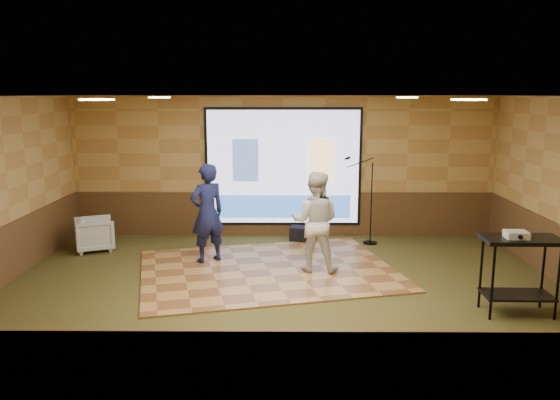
{
  "coord_description": "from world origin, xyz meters",
  "views": [
    {
      "loc": [
        0.03,
        -8.06,
        3.04
      ],
      "look_at": [
        -0.05,
        0.83,
        1.3
      ],
      "focal_mm": 35.0,
      "sensor_mm": 36.0,
      "label": 1
    }
  ],
  "objects_px": {
    "dance_floor": "(268,270)",
    "duffel_bag": "(303,234)",
    "player_left": "(207,213)",
    "projector_screen": "(283,168)",
    "av_table": "(520,259)",
    "projector": "(516,235)",
    "player_right": "(315,222)",
    "mic_stand": "(368,220)",
    "banquet_chair": "(95,234)"
  },
  "relations": [
    {
      "from": "projector_screen",
      "to": "player_right",
      "type": "height_order",
      "value": "projector_screen"
    },
    {
      "from": "player_right",
      "to": "projector",
      "type": "xyz_separation_m",
      "value": [
        2.64,
        -1.84,
        0.26
      ]
    },
    {
      "from": "av_table",
      "to": "duffel_bag",
      "type": "relative_size",
      "value": 2.19
    },
    {
      "from": "player_left",
      "to": "player_right",
      "type": "xyz_separation_m",
      "value": [
        1.91,
        -0.5,
        -0.03
      ]
    },
    {
      "from": "duffel_bag",
      "to": "mic_stand",
      "type": "bearing_deg",
      "value": -6.17
    },
    {
      "from": "dance_floor",
      "to": "player_left",
      "type": "bearing_deg",
      "value": 157.37
    },
    {
      "from": "projector",
      "to": "duffel_bag",
      "type": "bearing_deg",
      "value": 128.09
    },
    {
      "from": "player_left",
      "to": "mic_stand",
      "type": "distance_m",
      "value": 3.39
    },
    {
      "from": "player_right",
      "to": "banquet_chair",
      "type": "xyz_separation_m",
      "value": [
        -4.25,
        1.28,
        -0.57
      ]
    },
    {
      "from": "duffel_bag",
      "to": "dance_floor",
      "type": "bearing_deg",
      "value": -109.16
    },
    {
      "from": "mic_stand",
      "to": "banquet_chair",
      "type": "xyz_separation_m",
      "value": [
        -5.43,
        -0.53,
        -0.17
      ]
    },
    {
      "from": "dance_floor",
      "to": "player_left",
      "type": "relative_size",
      "value": 2.4
    },
    {
      "from": "projector",
      "to": "duffel_bag",
      "type": "relative_size",
      "value": 0.58
    },
    {
      "from": "av_table",
      "to": "projector",
      "type": "xyz_separation_m",
      "value": [
        -0.09,
        -0.03,
        0.35
      ]
    },
    {
      "from": "mic_stand",
      "to": "av_table",
      "type": "bearing_deg",
      "value": -65.04
    },
    {
      "from": "projector_screen",
      "to": "dance_floor",
      "type": "height_order",
      "value": "projector_screen"
    },
    {
      "from": "dance_floor",
      "to": "duffel_bag",
      "type": "bearing_deg",
      "value": 70.84
    },
    {
      "from": "projector",
      "to": "player_right",
      "type": "bearing_deg",
      "value": 147.02
    },
    {
      "from": "player_left",
      "to": "av_table",
      "type": "relative_size",
      "value": 1.63
    },
    {
      "from": "dance_floor",
      "to": "duffel_bag",
      "type": "relative_size",
      "value": 8.57
    },
    {
      "from": "player_left",
      "to": "player_right",
      "type": "distance_m",
      "value": 1.98
    },
    {
      "from": "dance_floor",
      "to": "av_table",
      "type": "xyz_separation_m",
      "value": [
        3.54,
        -1.85,
        0.78
      ]
    },
    {
      "from": "av_table",
      "to": "duffel_bag",
      "type": "xyz_separation_m",
      "value": [
        -2.87,
        3.77,
        -0.64
      ]
    },
    {
      "from": "player_left",
      "to": "mic_stand",
      "type": "height_order",
      "value": "player_left"
    },
    {
      "from": "mic_stand",
      "to": "banquet_chair",
      "type": "relative_size",
      "value": 2.53
    },
    {
      "from": "projector",
      "to": "mic_stand",
      "type": "distance_m",
      "value": 3.99
    },
    {
      "from": "banquet_chair",
      "to": "dance_floor",
      "type": "bearing_deg",
      "value": -132.85
    },
    {
      "from": "projector_screen",
      "to": "banquet_chair",
      "type": "xyz_separation_m",
      "value": [
        -3.7,
        -1.15,
        -1.15
      ]
    },
    {
      "from": "projector_screen",
      "to": "av_table",
      "type": "xyz_separation_m",
      "value": [
        3.28,
        -4.24,
        -0.68
      ]
    },
    {
      "from": "mic_stand",
      "to": "banquet_chair",
      "type": "height_order",
      "value": "mic_stand"
    },
    {
      "from": "player_right",
      "to": "banquet_chair",
      "type": "height_order",
      "value": "player_right"
    },
    {
      "from": "dance_floor",
      "to": "projector",
      "type": "height_order",
      "value": "projector"
    },
    {
      "from": "av_table",
      "to": "player_left",
      "type": "bearing_deg",
      "value": 153.57
    },
    {
      "from": "projector_screen",
      "to": "duffel_bag",
      "type": "relative_size",
      "value": 6.6
    },
    {
      "from": "banquet_chair",
      "to": "projector",
      "type": "bearing_deg",
      "value": -137.37
    },
    {
      "from": "dance_floor",
      "to": "banquet_chair",
      "type": "distance_m",
      "value": 3.67
    },
    {
      "from": "projector_screen",
      "to": "player_right",
      "type": "bearing_deg",
      "value": -77.25
    },
    {
      "from": "dance_floor",
      "to": "player_left",
      "type": "xyz_separation_m",
      "value": [
        -1.1,
        0.46,
        0.91
      ]
    },
    {
      "from": "player_right",
      "to": "av_table",
      "type": "bearing_deg",
      "value": 157.3
    },
    {
      "from": "dance_floor",
      "to": "banquet_chair",
      "type": "xyz_separation_m",
      "value": [
        -3.44,
        1.24,
        0.31
      ]
    },
    {
      "from": "projector_screen",
      "to": "mic_stand",
      "type": "xyz_separation_m",
      "value": [
        1.74,
        -0.62,
        -0.98
      ]
    },
    {
      "from": "player_right",
      "to": "av_table",
      "type": "distance_m",
      "value": 3.27
    },
    {
      "from": "dance_floor",
      "to": "player_right",
      "type": "distance_m",
      "value": 1.19
    },
    {
      "from": "banquet_chair",
      "to": "duffel_bag",
      "type": "bearing_deg",
      "value": -103.64
    },
    {
      "from": "dance_floor",
      "to": "mic_stand",
      "type": "xyz_separation_m",
      "value": [
        2.0,
        1.77,
        0.48
      ]
    },
    {
      "from": "player_right",
      "to": "av_table",
      "type": "relative_size",
      "value": 1.56
    },
    {
      "from": "dance_floor",
      "to": "player_left",
      "type": "distance_m",
      "value": 1.5
    },
    {
      "from": "dance_floor",
      "to": "duffel_bag",
      "type": "distance_m",
      "value": 2.04
    },
    {
      "from": "dance_floor",
      "to": "projector_screen",
      "type": "bearing_deg",
      "value": 83.86
    },
    {
      "from": "player_left",
      "to": "projector",
      "type": "bearing_deg",
      "value": 118.54
    }
  ]
}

